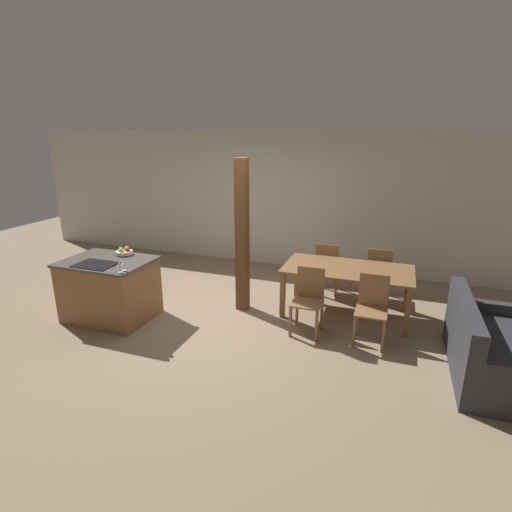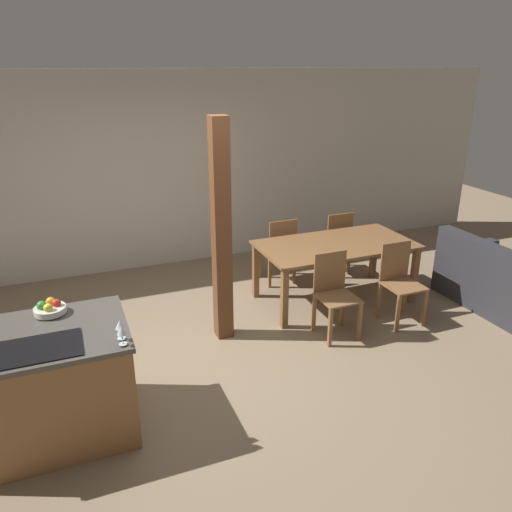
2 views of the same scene
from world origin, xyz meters
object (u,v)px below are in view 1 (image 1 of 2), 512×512
Objects in this scene: fruit_bowl at (124,251)px; timber_post at (242,237)px; dining_chair_far_left at (327,267)px; dining_chair_far_right at (379,273)px; wine_glass_middle at (124,263)px; kitchen_island at (110,289)px; dining_chair_near_left at (308,299)px; dining_table at (347,274)px; couch at (493,352)px; wine_glass_near at (120,264)px; dining_chair_near_right at (372,308)px.

fruit_bowl is 0.11× the size of timber_post.
dining_chair_far_left is 1.00× the size of dining_chair_far_right.
wine_glass_middle is (0.47, -0.62, 0.07)m from fruit_bowl.
dining_chair_far_left is at bearing 35.28° from kitchen_island.
fruit_bowl is 2.82m from dining_chair_near_left.
fruit_bowl is 0.27× the size of dining_chair_far_left.
couch is at bearing -30.10° from dining_table.
wine_glass_middle is 3.17m from dining_table.
dining_chair_near_left is 1.44m from dining_chair_far_left.
timber_post reaches higher than couch.
wine_glass_near reaches higher than dining_table.
timber_post reaches higher than dining_chair_near_left.
kitchen_island reaches higher than dining_table.
wine_glass_near is 3.99m from dining_chair_far_right.
dining_table is 2.08× the size of dining_chair_near_right.
kitchen_island is 0.59m from fruit_bowl.
dining_chair_near_left is at bearing 11.42° from kitchen_island.
wine_glass_near is 0.07× the size of timber_post.
couch is (4.51, 0.56, -0.73)m from wine_glass_middle.
timber_post reaches higher than dining_table.
dining_chair_far_right is 0.53× the size of couch.
dining_chair_near_left is at bearing 20.90° from wine_glass_middle.
dining_chair_near_right is 2.11m from timber_post.
wine_glass_near is at bearing -35.42° from kitchen_island.
wine_glass_middle is 0.08× the size of dining_table.
dining_chair_far_left is (-0.42, 0.72, -0.17)m from dining_table.
wine_glass_middle is 3.31m from dining_chair_far_left.
dining_chair_near_right is 1.66m from dining_chair_far_left.
dining_chair_far_left is at bearing 90.00° from dining_chair_near_left.
wine_glass_middle is at bearing -29.05° from kitchen_island.
dining_chair_far_left is (2.84, 2.01, 0.03)m from kitchen_island.
wine_glass_near reaches higher than kitchen_island.
dining_chair_near_right is at bearing 0.00° from dining_chair_near_left.
couch is at bearing 2.91° from kitchen_island.
fruit_bowl is 4.02m from dining_chair_far_right.
dining_chair_near_left is at bearing 22.73° from wine_glass_near.
fruit_bowl reaches higher than dining_chair_near_right.
dining_chair_near_right is at bearing -11.21° from timber_post.
timber_post is (1.72, 0.96, 0.71)m from kitchen_island.
wine_glass_middle is (0.55, -0.30, 0.56)m from kitchen_island.
dining_chair_near_left and dining_chair_far_right have the same top height.
kitchen_island is 3.73m from dining_chair_near_right.
fruit_bowl is at bearing 124.03° from wine_glass_near.
wine_glass_middle reaches higher than fruit_bowl.
couch is 0.74× the size of timber_post.
wine_glass_middle is at bearing -52.45° from fruit_bowl.
kitchen_island is 0.88m from wine_glass_near.
dining_chair_near_left is (2.84, 0.57, 0.03)m from kitchen_island.
wine_glass_near is at bearing -55.97° from fruit_bowl.
dining_chair_far_right reaches higher than couch.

